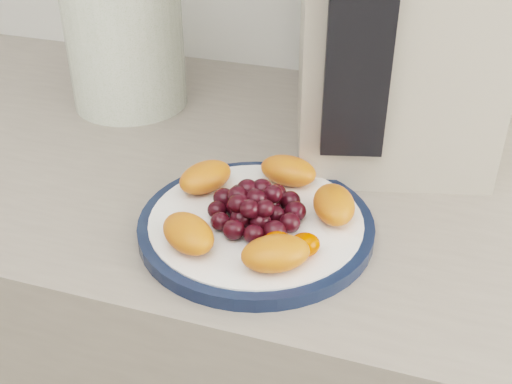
% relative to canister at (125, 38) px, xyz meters
% --- Properties ---
extents(plate_rim, '(0.25, 0.25, 0.01)m').
position_rel_canister_xyz_m(plate_rim, '(0.28, -0.25, -0.09)').
color(plate_rim, '#111C35').
rests_on(plate_rim, counter).
extents(plate_face, '(0.22, 0.22, 0.02)m').
position_rel_canister_xyz_m(plate_face, '(0.28, -0.25, -0.09)').
color(plate_face, white).
rests_on(plate_face, counter).
extents(canister, '(0.20, 0.20, 0.20)m').
position_rel_canister_xyz_m(canister, '(0.00, 0.00, 0.00)').
color(canister, '#47661E').
rests_on(canister, counter).
extents(appliance_panel, '(0.07, 0.04, 0.29)m').
position_rel_canister_xyz_m(appliance_panel, '(0.35, -0.15, 0.10)').
color(appliance_panel, black).
rests_on(appliance_panel, appliance_body).
extents(fruit_plate, '(0.21, 0.21, 0.04)m').
position_rel_canister_xyz_m(fruit_plate, '(0.28, -0.25, -0.07)').
color(fruit_plate, '#CE4E19').
rests_on(fruit_plate, plate_face).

